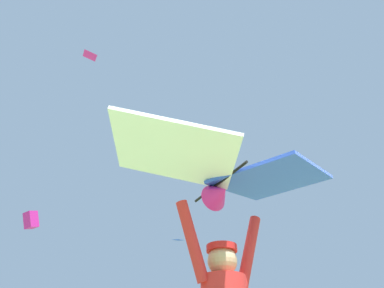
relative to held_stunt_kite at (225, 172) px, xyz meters
The scene contains 4 objects.
held_stunt_kite is the anchor object (origin of this frame).
distant_kite_magenta_overhead_distant 20.98m from the held_stunt_kite, 105.30° to the left, with size 1.09×1.08×0.33m.
distant_kite_magenta_low_right 30.90m from the held_stunt_kite, 106.22° to the left, with size 1.50×1.43×1.60m.
distant_kite_blue_mid_right 29.58m from the held_stunt_kite, 81.67° to the left, with size 0.93×0.93×0.28m.
Camera 1 is at (-1.10, -2.84, 0.68)m, focal length 34.48 mm.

